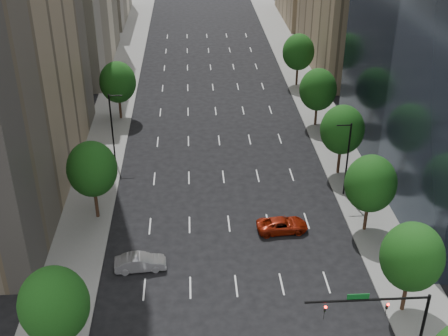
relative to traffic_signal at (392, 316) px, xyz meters
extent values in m
cube|color=slate|center=(-26.03, 30.00, -5.10)|extent=(6.00, 200.00, 0.15)
cube|color=slate|center=(4.97, 30.00, -5.10)|extent=(6.00, 200.00, 0.15)
cylinder|color=#382316|center=(3.47, 6.00, -3.17)|extent=(0.36, 0.36, 4.00)
ellipsoid|color=#163E11|center=(3.47, 6.00, 0.59)|extent=(5.20, 5.20, 5.98)
cylinder|color=#382316|center=(3.47, 18.00, -3.22)|extent=(0.36, 0.36, 3.90)
ellipsoid|color=#163E11|center=(3.47, 18.00, 0.44)|extent=(5.20, 5.20, 5.98)
cylinder|color=#382316|center=(3.47, 30.00, -3.12)|extent=(0.36, 0.36, 4.10)
ellipsoid|color=#163E11|center=(3.47, 30.00, 0.73)|extent=(5.20, 5.20, 5.98)
cylinder|color=#382316|center=(3.47, 44.00, -3.27)|extent=(0.36, 0.36, 3.80)
ellipsoid|color=#163E11|center=(3.47, 44.00, 0.30)|extent=(5.20, 5.20, 5.98)
cylinder|color=#382316|center=(3.47, 60.00, -3.17)|extent=(0.36, 0.36, 4.00)
ellipsoid|color=#163E11|center=(3.47, 60.00, 0.59)|extent=(5.20, 5.20, 5.98)
ellipsoid|color=#163E11|center=(-24.53, 2.00, 0.59)|extent=(5.20, 5.20, 5.98)
cylinder|color=#382316|center=(-24.53, 22.00, -3.10)|extent=(0.36, 0.36, 4.15)
ellipsoid|color=#163E11|center=(-24.53, 22.00, 0.80)|extent=(5.20, 5.20, 5.98)
cylinder|color=#382316|center=(-24.53, 48.00, -3.20)|extent=(0.36, 0.36, 3.95)
ellipsoid|color=#163E11|center=(-24.53, 48.00, 0.52)|extent=(5.20, 5.20, 5.98)
cylinder|color=black|center=(2.97, 25.00, -0.67)|extent=(0.20, 0.20, 9.00)
cylinder|color=black|center=(2.17, 25.00, 3.63)|extent=(1.60, 0.14, 0.14)
cylinder|color=black|center=(-24.03, 35.00, -0.67)|extent=(0.20, 0.20, 9.00)
cylinder|color=black|center=(-23.23, 35.00, 3.63)|extent=(1.60, 0.14, 0.14)
cylinder|color=black|center=(2.47, 0.00, -1.67)|extent=(0.24, 0.24, 7.00)
cylinder|color=black|center=(-2.03, 0.00, 1.63)|extent=(9.00, 0.18, 0.18)
imported|color=black|center=(-0.53, 0.00, 1.08)|extent=(0.18, 0.22, 1.10)
imported|color=black|center=(-5.03, 0.00, 1.08)|extent=(0.18, 0.22, 1.10)
sphere|color=#FF0C07|center=(-0.53, -0.18, 1.28)|extent=(0.20, 0.20, 0.20)
sphere|color=#FF0C07|center=(-5.03, -0.18, 1.28)|extent=(0.20, 0.20, 0.20)
cube|color=#0C591E|center=(-2.73, 0.00, 1.98)|extent=(1.60, 0.06, 0.45)
imported|color=#96959A|center=(-19.35, 12.93, -4.38)|extent=(4.95, 2.08, 1.59)
imported|color=maroon|center=(-5.10, 18.35, -4.44)|extent=(5.46, 2.82, 1.47)
camera|label=1|loc=(-14.06, -30.81, 29.78)|focal=46.55mm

